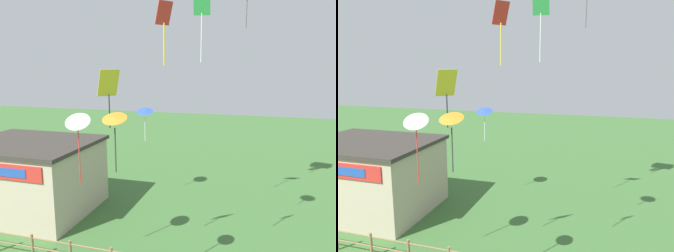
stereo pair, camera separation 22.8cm
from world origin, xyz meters
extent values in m
cylinder|color=olive|center=(-6.49, 7.80, 0.64)|extent=(0.14, 0.14, 1.28)
cylinder|color=olive|center=(-4.32, 7.80, 0.64)|extent=(0.14, 0.14, 1.28)
cube|color=#B7A88E|center=(-10.33, 12.68, 2.22)|extent=(8.05, 6.39, 4.43)
cube|color=#38332D|center=(-10.33, 12.68, 4.55)|extent=(8.35, 6.69, 0.24)
cube|color=green|center=(0.80, 13.69, 12.85)|extent=(0.95, 0.52, 1.21)
cylinder|color=white|center=(0.80, 13.69, 11.03)|extent=(0.05, 0.05, 2.64)
cube|color=yellow|center=(-2.11, 7.99, 8.80)|extent=(0.92, 0.97, 1.14)
cylinder|color=black|center=(-2.11, 7.99, 7.58)|extent=(0.05, 0.05, 1.45)
cone|color=blue|center=(-3.60, 16.48, 6.44)|extent=(1.37, 1.34, 0.49)
cylinder|color=silver|center=(-3.60, 16.48, 5.13)|extent=(0.05, 0.05, 1.67)
cube|color=red|center=(0.65, 7.04, 11.38)|extent=(0.61, 0.66, 0.81)
cylinder|color=yellow|center=(0.65, 7.04, 10.28)|extent=(0.05, 0.05, 1.52)
cone|color=orange|center=(-1.00, 6.15, 7.63)|extent=(1.00, 0.95, 0.42)
cylinder|color=#333338|center=(-1.00, 6.15, 6.39)|extent=(0.05, 0.05, 1.72)
cone|color=white|center=(-3.75, 8.08, 7.08)|extent=(1.33, 1.22, 0.71)
cylinder|color=red|center=(-3.75, 8.08, 5.36)|extent=(0.05, 0.05, 2.53)
cylinder|color=#4C4C51|center=(3.03, 16.60, 12.70)|extent=(0.05, 0.05, 1.82)
camera|label=1|loc=(4.18, -4.74, 9.50)|focal=35.00mm
camera|label=2|loc=(4.40, -4.68, 9.50)|focal=35.00mm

